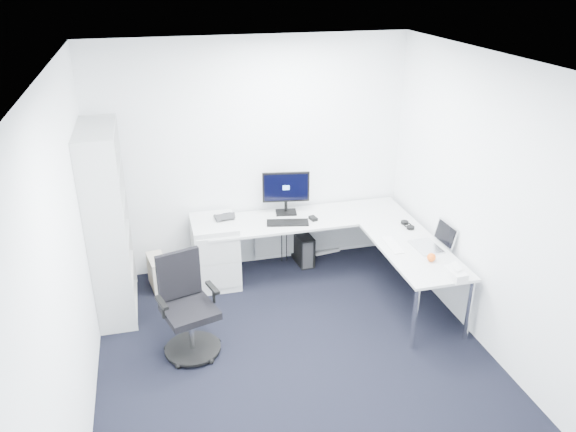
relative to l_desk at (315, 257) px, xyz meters
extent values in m
plane|color=black|center=(-0.55, -1.40, -0.35)|extent=(4.20, 4.20, 0.00)
plane|color=white|center=(-0.55, -1.40, 2.35)|extent=(4.20, 4.20, 0.00)
cube|color=white|center=(-0.55, 0.70, 1.00)|extent=(3.60, 0.02, 2.70)
cube|color=white|center=(-0.55, -3.50, 1.00)|extent=(3.60, 0.02, 2.70)
cube|color=white|center=(-2.35, -1.40, 1.00)|extent=(0.02, 4.20, 2.70)
cube|color=white|center=(1.25, -1.40, 1.00)|extent=(0.02, 4.20, 2.70)
cube|color=#BBBDBD|center=(-1.08, 0.33, 0.03)|extent=(0.50, 0.62, 0.76)
cube|color=black|center=(0.01, 0.51, -0.16)|extent=(0.21, 0.40, 0.38)
cube|color=#B8AD9C|center=(-1.74, 0.37, -0.16)|extent=(0.24, 0.41, 0.37)
cube|color=silver|center=(0.38, 0.67, -0.33)|extent=(0.34, 0.11, 0.04)
cube|color=black|center=(-0.26, 0.21, 0.36)|extent=(0.49, 0.26, 0.02)
cube|color=black|center=(0.05, 0.24, 0.36)|extent=(0.09, 0.12, 0.04)
cube|color=silver|center=(0.67, -0.58, 0.35)|extent=(0.13, 0.40, 0.01)
sphere|color=orange|center=(0.90, -0.99, 0.39)|extent=(0.09, 0.09, 0.09)
cube|color=silver|center=(0.96, -1.33, 0.39)|extent=(0.14, 0.25, 0.08)
camera|label=1|loc=(-1.67, -5.35, 3.04)|focal=35.00mm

